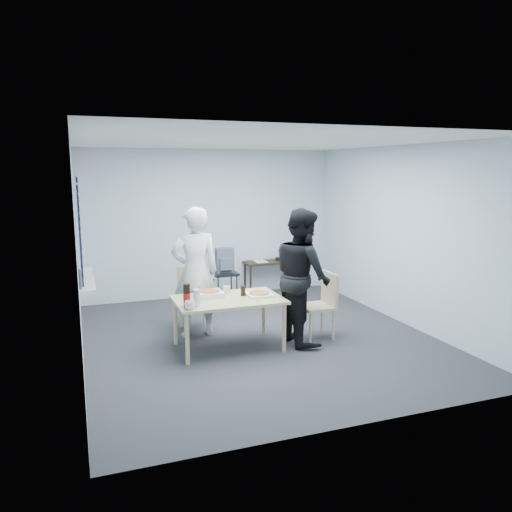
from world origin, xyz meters
name	(u,v)px	position (x,y,z in m)	size (l,w,h in m)	color
room	(81,236)	(-2.20, 0.40, 1.44)	(5.00, 5.00, 5.00)	#2C2C31
dining_table	(228,303)	(-0.49, -0.23, 0.59)	(1.34, 0.85, 0.65)	#D5BA8C
chair_far	(194,293)	(-0.72, 0.75, 0.51)	(0.42, 0.42, 0.89)	#D5BA8C
chair_right	(322,300)	(0.83, -0.25, 0.51)	(0.42, 0.42, 0.89)	#D5BA8C
person_white	(195,272)	(-0.77, 0.39, 0.89)	(0.65, 0.42, 1.77)	silver
person_black	(302,276)	(0.49, -0.30, 0.89)	(0.86, 0.47, 1.77)	black
side_table	(269,266)	(1.03, 2.28, 0.51)	(0.89, 0.40, 0.59)	black
stool	(225,279)	(0.05, 1.79, 0.45)	(0.40, 0.40, 0.56)	black
backpack	(225,261)	(0.05, 1.78, 0.75)	(0.29, 0.21, 0.41)	slate
pizza_box_a	(210,293)	(-0.69, -0.05, 0.69)	(0.31, 0.31, 0.08)	white
pizza_box_b	(259,294)	(-0.09, -0.24, 0.67)	(0.32, 0.32, 0.05)	white
mug_a	(190,305)	(-1.06, -0.55, 0.70)	(0.12, 0.12, 0.10)	white
mug_b	(227,290)	(-0.44, 0.04, 0.70)	(0.10, 0.10, 0.09)	white
cola_glass	(243,291)	(-0.28, -0.17, 0.72)	(0.06, 0.06, 0.13)	black
soda_bottle	(187,296)	(-1.06, -0.43, 0.79)	(0.09, 0.09, 0.28)	black
plastic_cups	(197,298)	(-0.95, -0.45, 0.76)	(0.09, 0.09, 0.20)	silver
rubber_band	(258,301)	(-0.19, -0.47, 0.65)	(0.06, 0.06, 0.00)	red
papers	(260,261)	(0.88, 2.30, 0.60)	(0.21, 0.29, 0.00)	white
black_box	(279,259)	(1.25, 2.29, 0.62)	(0.13, 0.09, 0.06)	black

